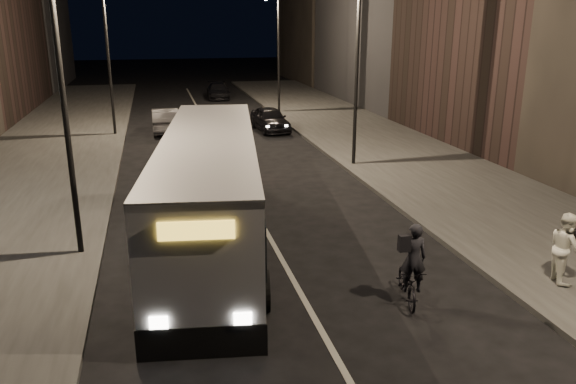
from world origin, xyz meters
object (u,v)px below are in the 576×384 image
car_mid (165,120)px  streetlight_right_far (275,37)px  cyclist_on_bicycle (409,275)px  city_bus (210,186)px  car_far (218,91)px  car_near (270,119)px  streetlight_left_far (112,42)px  pedestrian_woman (565,247)px  streetlight_right_mid (352,48)px  streetlight_left_near (70,68)px

car_mid → streetlight_right_far: bearing=-146.2°
cyclist_on_bicycle → car_mid: (-5.09, 23.34, 0.04)m
streetlight_right_far → cyclist_on_bicycle: (-2.90, -28.69, -4.67)m
city_bus → car_far: bearing=91.0°
car_far → car_near: bearing=-81.7°
streetlight_left_far → pedestrian_woman: bearing=-62.4°
cyclist_on_bicycle → pedestrian_woman: size_ratio=1.13×
streetlight_right_mid → car_far: bearing=97.1°
streetlight_right_mid → pedestrian_woman: (1.26, -12.85, -4.28)m
streetlight_left_near → streetlight_right_mid: bearing=36.9°
streetlight_right_far → pedestrian_woman: bearing=-87.5°
cyclist_on_bicycle → city_bus: bearing=144.1°
pedestrian_woman → car_near: 22.59m
streetlight_left_near → car_far: bearing=77.2°
streetlight_right_far → pedestrian_woman: streetlight_right_far is taller
cyclist_on_bicycle → car_near: 22.26m
streetlight_left_near → car_mid: size_ratio=1.83×
city_bus → car_mid: size_ratio=2.85×
streetlight_right_mid → car_mid: (-7.99, 10.65, -4.63)m
streetlight_right_far → car_far: size_ratio=1.80×
streetlight_left_near → car_mid: streetlight_left_near is taller
car_near → car_far: bearing=90.2°
car_mid → car_far: 15.21m
cyclist_on_bicycle → pedestrian_woman: bearing=10.9°
streetlight_left_near → streetlight_left_far: same height
streetlight_right_far → pedestrian_woman: (1.26, -28.85, -4.28)m
city_bus → streetlight_left_near: bearing=-169.5°
streetlight_right_mid → car_far: size_ratio=1.80×
streetlight_right_far → streetlight_left_near: bearing=-114.0°
streetlight_left_near → streetlight_right_far: bearing=66.0°
pedestrian_woman → streetlight_right_far: bearing=17.2°
streetlight_right_far → streetlight_left_far: (-10.66, -6.00, 0.00)m
pedestrian_woman → car_near: pedestrian_woman is taller
pedestrian_woman → car_far: size_ratio=0.41×
car_mid → pedestrian_woman: bearing=111.4°
streetlight_left_near → car_near: streetlight_left_near is taller
streetlight_right_mid → car_far: (-3.13, 25.06, -4.71)m
streetlight_right_mid → streetlight_left_far: (-10.66, 10.00, 0.00)m
city_bus → car_near: (5.39, 17.37, -1.10)m
streetlight_left_far → streetlight_right_far: bearing=29.4°
pedestrian_woman → car_far: pedestrian_woman is taller
city_bus → cyclist_on_bicycle: bearing=-41.0°
streetlight_right_mid → streetlight_right_far: same height
streetlight_left_near → city_bus: (3.54, 0.16, -3.54)m
car_near → streetlight_left_far: bearing=172.0°
streetlight_left_near → cyclist_on_bicycle: size_ratio=3.93×
cyclist_on_bicycle → car_far: size_ratio=0.46×
cyclist_on_bicycle → car_mid: size_ratio=0.47×
streetlight_left_far → city_bus: bearing=-78.8°
streetlight_left_near → cyclist_on_bicycle: 10.21m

